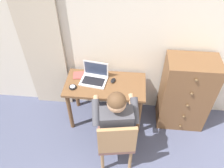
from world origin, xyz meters
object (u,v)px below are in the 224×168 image
laptop (94,77)px  computer_mouse (113,80)px  dresser (185,94)px  notebook_pad (81,75)px  person_seated (115,119)px  desk_clock (73,87)px  chair (116,141)px  desk (105,90)px

laptop → computer_mouse: (0.25, -0.01, -0.04)m
dresser → notebook_pad: 1.44m
dresser → person_seated: person_seated is taller
computer_mouse → desk_clock: computer_mouse is taller
dresser → desk_clock: dresser is taller
chair → desk_clock: bearing=136.4°
dresser → chair: dresser is taller
computer_mouse → notebook_pad: bearing=-173.7°
person_seated → laptop: person_seated is taller
laptop → computer_mouse: bearing=-2.9°
chair → person_seated: size_ratio=0.73×
person_seated → computer_mouse: 0.59m
dresser → person_seated: size_ratio=0.94×
person_seated → computer_mouse: person_seated is taller
dresser → desk_clock: size_ratio=12.42×
dresser → computer_mouse: size_ratio=11.17×
computer_mouse → desk: bearing=-134.5°
desk → person_seated: (0.18, -0.53, 0.08)m
desk → laptop: bearing=155.6°
chair → computer_mouse: bearing=97.9°
desk_clock → person_seated: bearing=-34.6°
chair → laptop: bearing=114.8°
laptop → person_seated: bearing=-60.8°
desk → laptop: 0.24m
computer_mouse → desk_clock: size_ratio=1.11×
laptop → desk_clock: laptop is taller
desk → laptop: (-0.15, 0.07, 0.18)m
chair → laptop: (-0.36, 0.77, 0.28)m
chair → dresser: bearing=41.6°
person_seated → computer_mouse: bearing=97.8°
desk_clock → chair: bearing=-43.6°
computer_mouse → desk_clock: 0.54m
desk → computer_mouse: 0.18m
desk → dresser: 1.09m
desk → computer_mouse: (0.10, 0.06, 0.14)m
dresser → chair: (-0.88, -0.78, -0.07)m
chair → notebook_pad: size_ratio=4.16×
chair → desk_clock: chair is taller
notebook_pad → laptop: bearing=-26.8°
computer_mouse → notebook_pad: size_ratio=0.48×
desk → dresser: size_ratio=0.95×
chair → laptop: 0.90m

